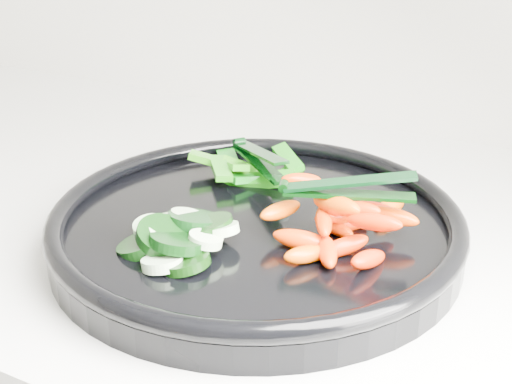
% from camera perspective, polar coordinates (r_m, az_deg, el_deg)
% --- Properties ---
extents(veggie_tray, '(0.38, 0.38, 0.04)m').
position_cam_1_polar(veggie_tray, '(0.65, -0.00, -2.79)').
color(veggie_tray, black).
rests_on(veggie_tray, counter).
extents(cucumber_pile, '(0.11, 0.11, 0.04)m').
position_cam_1_polar(cucumber_pile, '(0.61, -6.72, -3.39)').
color(cucumber_pile, black).
rests_on(cucumber_pile, veggie_tray).
extents(carrot_pile, '(0.13, 0.16, 0.05)m').
position_cam_1_polar(carrot_pile, '(0.61, 6.90, -2.44)').
color(carrot_pile, '#F12600').
rests_on(carrot_pile, veggie_tray).
extents(pepper_pile, '(0.12, 0.11, 0.04)m').
position_cam_1_polar(pepper_pile, '(0.74, -0.47, 1.74)').
color(pepper_pile, '#0B7512').
rests_on(pepper_pile, veggie_tray).
extents(tong_carrot, '(0.11, 0.05, 0.02)m').
position_cam_1_polar(tong_carrot, '(0.60, 7.12, 0.32)').
color(tong_carrot, black).
rests_on(tong_carrot, carrot_pile).
extents(tong_pepper, '(0.10, 0.08, 0.02)m').
position_cam_1_polar(tong_pepper, '(0.72, 0.16, 2.84)').
color(tong_pepper, black).
rests_on(tong_pepper, pepper_pile).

